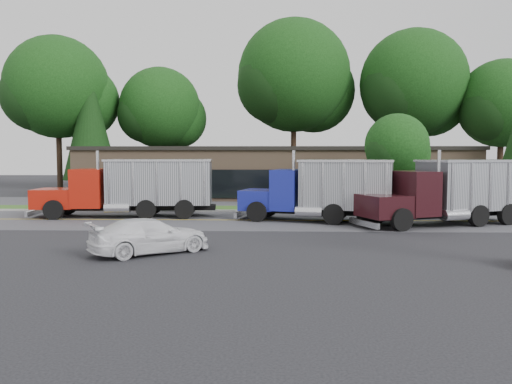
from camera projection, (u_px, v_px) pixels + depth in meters
ground at (226, 252)px, 18.69m from camera, size 140.00×140.00×0.00m
road at (241, 220)px, 27.67m from camera, size 60.00×8.00×0.02m
center_line at (241, 220)px, 27.67m from camera, size 60.00×0.12×0.01m
curb at (245, 212)px, 31.85m from camera, size 60.00×0.30×0.12m
grass_verge at (246, 209)px, 33.65m from camera, size 60.00×3.40×0.03m
far_parking at (249, 202)px, 38.63m from camera, size 60.00×7.00×0.02m
strip_mall at (275, 173)px, 44.40m from camera, size 32.00×12.00×4.00m
tree_far_a at (60, 92)px, 50.60m from camera, size 10.94×10.29×15.60m
tree_far_b at (162, 112)px, 52.39m from camera, size 8.95×8.43×12.77m
tree_far_c at (296, 81)px, 51.76m from camera, size 12.36×11.63×17.62m
tree_far_d at (415, 88)px, 50.45m from camera, size 11.39×10.72×16.25m
tree_far_e at (503, 108)px, 48.34m from camera, size 9.00×8.47×12.84m
evergreen_left at (90, 124)px, 48.60m from camera, size 5.33×5.33×12.11m
tree_verge at (397, 149)px, 33.08m from camera, size 4.47×4.20×6.37m
dump_truck_red at (136, 186)px, 29.06m from camera, size 10.46×3.33×3.36m
dump_truck_blue at (325, 189)px, 26.97m from camera, size 8.58×4.50×3.36m
dump_truck_maroon at (452, 190)px, 25.89m from camera, size 9.40×5.63×3.36m
rally_car at (150, 236)px, 18.44m from camera, size 4.68×4.03×1.29m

